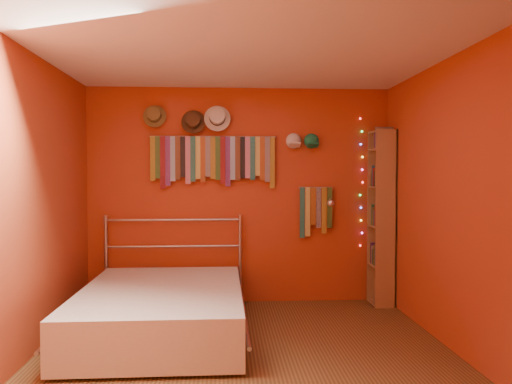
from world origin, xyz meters
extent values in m
plane|color=#4F311B|center=(0.00, 0.00, 0.00)|extent=(3.50, 3.50, 0.00)
cube|color=maroon|center=(0.00, 1.75, 1.25)|extent=(3.50, 0.02, 2.50)
cube|color=maroon|center=(1.75, 0.00, 1.25)|extent=(0.02, 3.50, 2.50)
cube|color=maroon|center=(-1.75, 0.00, 1.25)|extent=(0.02, 3.50, 2.50)
cube|color=white|center=(0.00, 0.00, 2.50)|extent=(3.50, 3.50, 0.02)
cylinder|color=#A7A7AC|center=(-0.31, 1.70, 1.93)|extent=(1.45, 0.01, 0.01)
cube|color=olive|center=(-1.00, 1.69, 1.68)|extent=(0.06, 0.01, 0.51)
cube|color=#254E1F|center=(-0.94, 1.68, 1.69)|extent=(0.06, 0.01, 0.48)
cube|color=#5B0D1A|center=(-0.88, 1.68, 1.63)|extent=(0.06, 0.01, 0.60)
cube|color=#531A6B|center=(-0.82, 1.69, 1.65)|extent=(0.06, 0.01, 0.56)
cube|color=#6993BC|center=(-0.77, 1.68, 1.68)|extent=(0.06, 0.01, 0.51)
cube|color=#4F2A1A|center=(-0.71, 1.68, 1.68)|extent=(0.06, 0.01, 0.49)
cube|color=black|center=(-0.65, 1.69, 1.70)|extent=(0.06, 0.01, 0.46)
cube|color=#A45275|center=(-0.60, 1.68, 1.66)|extent=(0.06, 0.01, 0.55)
cube|color=#19584F|center=(-0.54, 1.68, 1.67)|extent=(0.06, 0.01, 0.52)
cube|color=#B6B548|center=(-0.48, 1.69, 1.69)|extent=(0.06, 0.01, 0.49)
cube|color=maroon|center=(-0.42, 1.68, 1.67)|extent=(0.06, 0.01, 0.52)
cube|color=#131954|center=(-0.37, 1.68, 1.70)|extent=(0.06, 0.01, 0.46)
cube|color=#8A5A19|center=(-0.31, 1.69, 1.69)|extent=(0.06, 0.01, 0.49)
cube|color=#1D491D|center=(-0.25, 1.68, 1.68)|extent=(0.06, 0.01, 0.50)
cube|color=maroon|center=(-0.20, 1.68, 1.66)|extent=(0.06, 0.01, 0.54)
cube|color=#45175C|center=(-0.14, 1.69, 1.65)|extent=(0.06, 0.01, 0.57)
cube|color=#678BB7|center=(-0.08, 1.68, 1.68)|extent=(0.06, 0.01, 0.50)
cube|color=#4B2519|center=(-0.02, 1.68, 1.68)|extent=(0.06, 0.01, 0.50)
cube|color=black|center=(0.03, 1.69, 1.69)|extent=(0.06, 0.01, 0.48)
cube|color=#A85480|center=(0.09, 1.68, 1.69)|extent=(0.06, 0.01, 0.48)
cube|color=#19575A|center=(0.15, 1.68, 1.68)|extent=(0.06, 0.01, 0.50)
cube|color=gold|center=(0.20, 1.69, 1.71)|extent=(0.06, 0.01, 0.45)
cube|color=maroon|center=(0.26, 1.68, 1.68)|extent=(0.06, 0.01, 0.50)
cube|color=navy|center=(0.32, 1.68, 1.67)|extent=(0.06, 0.01, 0.52)
cube|color=olive|center=(0.37, 1.69, 1.63)|extent=(0.06, 0.01, 0.60)
cylinder|color=#A7A7AC|center=(0.89, 1.70, 1.35)|extent=(0.40, 0.01, 0.01)
cube|color=#1B5F58|center=(0.73, 1.69, 1.05)|extent=(0.06, 0.01, 0.59)
cube|color=#B7AB49|center=(0.79, 1.68, 1.06)|extent=(0.06, 0.01, 0.57)
cube|color=brown|center=(0.86, 1.68, 1.13)|extent=(0.06, 0.01, 0.44)
cube|color=navy|center=(0.92, 1.69, 1.11)|extent=(0.06, 0.01, 0.47)
cube|color=olive|center=(0.98, 1.68, 1.08)|extent=(0.06, 0.01, 0.54)
cube|color=#2A491D|center=(1.05, 1.68, 1.11)|extent=(0.06, 0.01, 0.47)
cylinder|color=brown|center=(-0.97, 1.69, 2.16)|extent=(0.26, 0.06, 0.26)
cylinder|color=brown|center=(-0.97, 1.65, 2.17)|extent=(0.15, 0.13, 0.17)
cylinder|color=#332314|center=(-0.97, 1.67, 2.16)|extent=(0.16, 0.05, 0.16)
cylinder|color=#412B17|center=(-0.53, 1.69, 2.10)|extent=(0.28, 0.07, 0.27)
cylinder|color=#412B17|center=(-0.53, 1.64, 2.11)|extent=(0.16, 0.14, 0.18)
cylinder|color=black|center=(-0.53, 1.67, 2.10)|extent=(0.17, 0.06, 0.17)
cylinder|color=silver|center=(-0.26, 1.69, 2.14)|extent=(0.30, 0.08, 0.30)
cylinder|color=silver|center=(-0.26, 1.64, 2.15)|extent=(0.18, 0.15, 0.20)
cylinder|color=black|center=(-0.26, 1.66, 2.14)|extent=(0.18, 0.06, 0.18)
ellipsoid|color=silver|center=(0.62, 1.70, 1.89)|extent=(0.18, 0.14, 0.18)
cube|color=silver|center=(0.62, 1.59, 1.83)|extent=(0.13, 0.10, 0.05)
ellipsoid|color=#1B794E|center=(0.83, 1.70, 1.89)|extent=(0.18, 0.13, 0.18)
cube|color=#1B794E|center=(0.83, 1.59, 1.83)|extent=(0.13, 0.09, 0.05)
sphere|color=#FF3333|center=(1.41, 1.71, 2.15)|extent=(0.02, 0.02, 0.02)
sphere|color=#33FF4C|center=(1.43, 1.71, 2.00)|extent=(0.02, 0.02, 0.02)
sphere|color=#4C66FF|center=(1.42, 1.71, 1.85)|extent=(0.02, 0.02, 0.02)
sphere|color=yellow|center=(1.44, 1.71, 1.70)|extent=(0.02, 0.02, 0.02)
sphere|color=#FF4CCC|center=(1.44, 1.71, 1.55)|extent=(0.02, 0.02, 0.02)
sphere|color=#FF3333|center=(1.45, 1.71, 1.40)|extent=(0.02, 0.02, 0.02)
sphere|color=#33FF4C|center=(1.42, 1.71, 1.25)|extent=(0.02, 0.02, 0.02)
sphere|color=#4C66FF|center=(1.43, 1.71, 1.10)|extent=(0.02, 0.02, 0.02)
sphere|color=yellow|center=(1.43, 1.71, 0.95)|extent=(0.02, 0.02, 0.02)
sphere|color=#FF4CCC|center=(1.44, 1.71, 0.81)|extent=(0.02, 0.02, 0.02)
sphere|color=#FF3333|center=(1.42, 1.71, 0.66)|extent=(0.02, 0.02, 0.02)
cylinder|color=#A7A7AC|center=(1.01, 1.73, 1.15)|extent=(0.04, 0.03, 0.04)
cylinder|color=#A7A7AC|center=(1.01, 1.60, 1.19)|extent=(0.02, 0.28, 0.09)
sphere|color=white|center=(1.01, 1.45, 1.18)|extent=(0.08, 0.08, 0.08)
cube|color=olive|center=(1.62, 1.37, 1.00)|extent=(0.24, 0.02, 2.00)
cube|color=olive|center=(1.62, 1.69, 1.00)|extent=(0.24, 0.02, 2.00)
cube|color=olive|center=(1.74, 1.53, 1.00)|extent=(0.02, 0.34, 2.00)
cube|color=olive|center=(1.62, 1.53, 0.02)|extent=(0.24, 0.32, 0.02)
cube|color=olive|center=(1.62, 1.53, 0.45)|extent=(0.24, 0.32, 0.02)
cube|color=olive|center=(1.62, 1.53, 0.90)|extent=(0.24, 0.32, 0.02)
cube|color=olive|center=(1.62, 1.53, 1.35)|extent=(0.24, 0.32, 0.02)
cube|color=olive|center=(1.62, 1.53, 1.78)|extent=(0.24, 0.32, 0.02)
cube|color=olive|center=(1.62, 1.53, 1.98)|extent=(0.24, 0.32, 0.02)
cylinder|color=#A7A7AC|center=(-1.52, 1.65, 0.52)|extent=(0.04, 0.04, 1.03)
cylinder|color=#A7A7AC|center=(0.00, 1.65, 0.52)|extent=(0.04, 0.04, 1.03)
cylinder|color=#A7A7AC|center=(-0.76, 1.65, 0.38)|extent=(1.52, 0.03, 0.03)
cylinder|color=#A7A7AC|center=(-0.76, 1.65, 0.67)|extent=(1.52, 0.03, 0.03)
cylinder|color=#A7A7AC|center=(-0.76, 1.65, 0.98)|extent=(1.52, 0.03, 0.03)
cube|color=silver|center=(-0.76, 0.57, 0.24)|extent=(1.47, 2.07, 0.41)
cylinder|color=#A7A7AC|center=(-1.52, 0.57, 0.22)|extent=(0.04, 2.07, 0.03)
cylinder|color=#A7A7AC|center=(0.00, 0.57, 0.22)|extent=(0.04, 2.07, 0.03)
camera|label=1|loc=(-0.17, -4.06, 1.49)|focal=35.00mm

